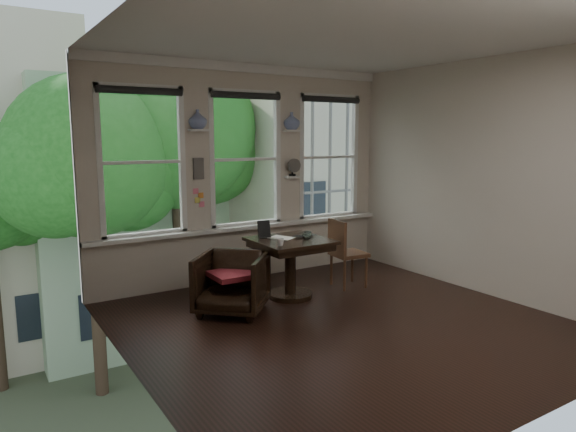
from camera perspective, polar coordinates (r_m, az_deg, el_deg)
ground at (r=5.74m, az=6.03°, el=-11.85°), size 4.50×4.50×0.00m
ceiling at (r=5.45m, az=6.58°, el=19.12°), size 4.50×4.50×0.00m
wall_back at (r=7.28m, az=-4.85°, el=4.72°), size 4.50×0.00×4.50m
wall_front at (r=3.91m, az=27.32°, el=0.14°), size 4.50×0.00×4.50m
wall_left at (r=4.36m, az=-17.49°, el=1.54°), size 0.00×4.50×4.50m
wall_right at (r=7.01m, az=20.85°, el=4.01°), size 0.00×4.50×4.50m
window_left at (r=6.72m, az=-15.95°, el=5.77°), size 1.10×0.12×1.90m
window_center at (r=7.27m, az=-4.87°, el=6.29°), size 1.10×0.12×1.90m
window_right at (r=8.04m, az=4.39°, el=6.54°), size 1.10×0.12×1.90m
shelf_left at (r=6.86m, az=-9.97°, el=9.38°), size 0.26×0.16×0.03m
shelf_right at (r=7.54m, az=0.41°, el=9.45°), size 0.26×0.16×0.03m
intercom at (r=6.90m, az=-9.96°, el=5.22°), size 0.14×0.06×0.28m
sticky_notes at (r=6.94m, az=-9.89°, el=2.34°), size 0.16×0.01×0.24m
desk_fan at (r=7.54m, az=0.48°, el=5.12°), size 0.20×0.20×0.24m
vase_left at (r=6.87m, az=-10.00°, el=10.54°), size 0.24×0.24×0.25m
vase_right at (r=7.54m, az=0.41°, el=10.51°), size 0.24×0.24×0.25m
table at (r=6.50m, az=0.26°, el=-5.84°), size 0.90×0.90×0.75m
armchair_left at (r=5.98m, az=-6.27°, el=-7.43°), size 1.08×1.08×0.70m
cushion_red at (r=5.95m, az=-6.29°, el=-6.52°), size 0.45×0.45×0.06m
side_chair_right at (r=6.99m, az=6.78°, el=-4.12°), size 0.46×0.46×0.92m
laptop at (r=6.51m, az=1.96°, el=-2.31°), size 0.30×0.20×0.02m
mug at (r=6.02m, az=-0.85°, el=-2.92°), size 0.09×0.09×0.09m
drinking_glass at (r=6.42m, az=2.12°, el=-2.15°), size 0.14×0.14×0.09m
tablet at (r=6.49m, az=-2.68°, el=-1.47°), size 0.17×0.11×0.22m
papers at (r=6.50m, az=-0.71°, el=-2.42°), size 0.33×0.37×0.00m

